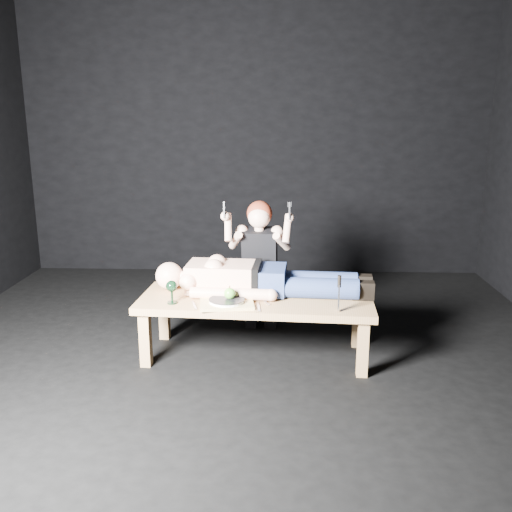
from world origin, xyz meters
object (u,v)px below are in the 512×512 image
Objects in this scene: serving_tray at (227,303)px; table at (256,327)px; kneeling_woman at (261,264)px; lying_man at (264,275)px; goblet at (172,292)px; carving_knife at (339,294)px.

table is at bearing 39.50° from serving_tray.
table is at bearing -87.65° from kneeling_woman.
table is at bearing -111.83° from lying_man.
carving_knife is (1.15, -0.12, 0.04)m from goblet.
lying_man is at bearing -79.96° from kneeling_woman.
kneeling_woman reaches higher than lying_man.
lying_man is 0.40m from serving_tray.
table is 0.99× the size of lying_man.
kneeling_woman is at bearing 128.10° from carving_knife.
carving_knife is at bearing -5.91° from goblet.
lying_man reaches higher than table.
kneeling_woman is 3.03× the size of serving_tray.
table is 0.63m from kneeling_woman.
serving_tray is (-0.25, -0.29, -0.12)m from lying_man.
lying_man reaches higher than serving_tray.
kneeling_woman is at bearing 48.71° from goblet.
lying_man is 6.69× the size of carving_knife.
carving_knife is at bearing -51.32° from kneeling_woman.
carving_knife is (0.51, -0.39, -0.01)m from lying_man.
carving_knife is at bearing -21.23° from table.
goblet is 0.66× the size of carving_knife.
serving_tray is (-0.20, -0.16, 0.24)m from table.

